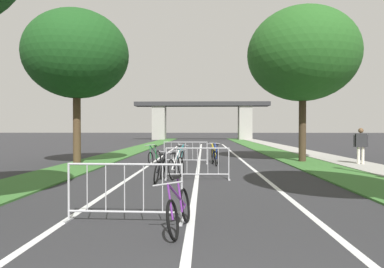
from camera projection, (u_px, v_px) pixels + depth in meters
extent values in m
cube|color=#386B2D|center=(135.00, 150.00, 27.67)|extent=(2.14, 63.39, 0.05)
cube|color=#386B2D|center=(267.00, 150.00, 27.33)|extent=(2.14, 63.39, 0.05)
cube|color=#9E9B93|center=(293.00, 150.00, 27.27)|extent=(1.92, 63.39, 0.08)
cube|color=silver|center=(199.00, 158.00, 19.91)|extent=(0.14, 36.67, 0.01)
cube|color=silver|center=(239.00, 158.00, 19.83)|extent=(0.14, 36.67, 0.01)
cube|color=silver|center=(160.00, 158.00, 19.98)|extent=(0.14, 36.67, 0.01)
cube|color=#2D2D30|center=(202.00, 104.00, 53.86)|extent=(20.54, 2.93, 0.63)
cube|color=#9E9B93|center=(159.00, 123.00, 54.12)|extent=(1.97, 2.40, 5.16)
cube|color=#9E9B93|center=(245.00, 123.00, 53.69)|extent=(1.97, 2.40, 5.16)
cylinder|color=#4C3823|center=(77.00, 129.00, 16.18)|extent=(0.35, 0.35, 3.31)
ellipsoid|color=#194719|center=(77.00, 54.00, 16.13)|extent=(4.77, 4.77, 4.05)
cylinder|color=#3D2D1E|center=(302.00, 129.00, 17.44)|extent=(0.35, 0.35, 3.32)
ellipsoid|color=#23561E|center=(303.00, 54.00, 17.39)|extent=(5.47, 5.47, 4.65)
cylinder|color=#ADADB2|center=(69.00, 192.00, 6.31)|extent=(0.04, 0.04, 1.05)
cube|color=#ADADB2|center=(69.00, 220.00, 6.32)|extent=(0.08, 0.44, 0.03)
cylinder|color=#ADADB2|center=(182.00, 193.00, 6.17)|extent=(0.04, 0.04, 1.05)
cube|color=#ADADB2|center=(182.00, 222.00, 6.18)|extent=(0.08, 0.44, 0.03)
cylinder|color=#ADADB2|center=(124.00, 164.00, 6.23)|extent=(2.05, 0.12, 0.04)
cylinder|color=#ADADB2|center=(125.00, 212.00, 6.25)|extent=(2.05, 0.12, 0.04)
cylinder|color=#ADADB2|center=(87.00, 187.00, 6.29)|extent=(0.02, 0.02, 0.87)
cylinder|color=#ADADB2|center=(106.00, 187.00, 6.26)|extent=(0.02, 0.02, 0.87)
cylinder|color=#ADADB2|center=(125.00, 188.00, 6.24)|extent=(0.02, 0.02, 0.87)
cylinder|color=#ADADB2|center=(143.00, 188.00, 6.22)|extent=(0.02, 0.02, 0.87)
cylinder|color=#ADADB2|center=(163.00, 188.00, 6.19)|extent=(0.02, 0.02, 0.87)
cylinder|color=#ADADB2|center=(166.00, 164.00, 11.44)|extent=(0.04, 0.04, 1.05)
cube|color=#ADADB2|center=(166.00, 179.00, 11.45)|extent=(0.07, 0.44, 0.03)
cylinder|color=#ADADB2|center=(229.00, 164.00, 11.42)|extent=(0.04, 0.04, 1.05)
cube|color=#ADADB2|center=(229.00, 179.00, 11.43)|extent=(0.07, 0.44, 0.03)
cylinder|color=#ADADB2|center=(197.00, 148.00, 11.42)|extent=(2.05, 0.08, 0.04)
cylinder|color=#ADADB2|center=(197.00, 174.00, 11.44)|extent=(2.05, 0.08, 0.04)
cylinder|color=#ADADB2|center=(176.00, 161.00, 11.44)|extent=(0.02, 0.02, 0.87)
cylinder|color=#ADADB2|center=(187.00, 161.00, 11.43)|extent=(0.02, 0.02, 0.87)
cylinder|color=#ADADB2|center=(197.00, 161.00, 11.43)|extent=(0.02, 0.02, 0.87)
cylinder|color=#ADADB2|center=(208.00, 161.00, 11.43)|extent=(0.02, 0.02, 0.87)
cylinder|color=#ADADB2|center=(218.00, 161.00, 11.42)|extent=(0.02, 0.02, 0.87)
cylinder|color=#ADADB2|center=(164.00, 153.00, 16.75)|extent=(0.04, 0.04, 1.05)
cube|color=#ADADB2|center=(164.00, 163.00, 16.75)|extent=(0.07, 0.44, 0.03)
cylinder|color=#ADADB2|center=(207.00, 153.00, 16.62)|extent=(0.04, 0.04, 1.05)
cube|color=#ADADB2|center=(207.00, 164.00, 16.63)|extent=(0.07, 0.44, 0.03)
cylinder|color=#ADADB2|center=(185.00, 142.00, 16.67)|extent=(2.05, 0.10, 0.04)
cylinder|color=#ADADB2|center=(185.00, 160.00, 16.69)|extent=(2.05, 0.10, 0.04)
cylinder|color=#ADADB2|center=(171.00, 151.00, 16.72)|extent=(0.02, 0.02, 0.87)
cylinder|color=#ADADB2|center=(178.00, 151.00, 16.70)|extent=(0.02, 0.02, 0.87)
cylinder|color=#ADADB2|center=(185.00, 151.00, 16.68)|extent=(0.02, 0.02, 0.87)
cylinder|color=#ADADB2|center=(193.00, 151.00, 16.66)|extent=(0.02, 0.02, 0.87)
cylinder|color=#ADADB2|center=(200.00, 151.00, 16.64)|extent=(0.02, 0.02, 0.87)
torus|color=black|center=(185.00, 205.00, 6.22)|extent=(0.22, 0.63, 0.61)
torus|color=black|center=(173.00, 220.00, 5.21)|extent=(0.22, 0.63, 0.61)
cylinder|color=#662884|center=(177.00, 195.00, 5.74)|extent=(0.26, 0.98, 0.56)
cylinder|color=#662884|center=(180.00, 194.00, 5.93)|extent=(0.14, 0.13, 0.59)
cylinder|color=#662884|center=(184.00, 208.00, 6.05)|extent=(0.06, 0.33, 0.07)
cylinder|color=#662884|center=(170.00, 202.00, 5.24)|extent=(0.12, 0.11, 0.53)
cube|color=black|center=(177.00, 177.00, 5.97)|extent=(0.14, 0.25, 0.07)
cylinder|color=#99999E|center=(168.00, 184.00, 5.26)|extent=(0.47, 0.09, 0.10)
torus|color=black|center=(217.00, 159.00, 15.55)|extent=(0.19, 0.68, 0.67)
torus|color=black|center=(213.00, 157.00, 16.54)|extent=(0.19, 0.68, 0.67)
cylinder|color=#1E389E|center=(216.00, 151.00, 16.02)|extent=(0.09, 0.98, 0.68)
cylinder|color=#1E389E|center=(216.00, 152.00, 15.83)|extent=(0.13, 0.11, 0.68)
cylinder|color=#1E389E|center=(216.00, 159.00, 15.71)|extent=(0.07, 0.33, 0.08)
cylinder|color=#1E389E|center=(214.00, 150.00, 16.52)|extent=(0.12, 0.08, 0.65)
cube|color=black|center=(217.00, 144.00, 15.79)|extent=(0.13, 0.25, 0.06)
cylinder|color=#99999E|center=(215.00, 143.00, 16.49)|extent=(0.51, 0.09, 0.08)
torus|color=black|center=(217.00, 157.00, 16.69)|extent=(0.20, 0.67, 0.66)
torus|color=black|center=(213.00, 155.00, 17.64)|extent=(0.20, 0.67, 0.66)
cylinder|color=gold|center=(214.00, 150.00, 17.13)|extent=(0.24, 0.91, 0.63)
cylinder|color=gold|center=(215.00, 151.00, 16.96)|extent=(0.10, 0.12, 0.67)
cylinder|color=gold|center=(216.00, 157.00, 16.85)|extent=(0.07, 0.31, 0.08)
cylinder|color=gold|center=(212.00, 149.00, 17.61)|extent=(0.09, 0.10, 0.60)
cube|color=black|center=(214.00, 144.00, 16.91)|extent=(0.14, 0.25, 0.06)
cylinder|color=#99999E|center=(212.00, 144.00, 17.58)|extent=(0.47, 0.11, 0.07)
torus|color=black|center=(158.00, 157.00, 16.75)|extent=(0.23, 0.65, 0.64)
torus|color=black|center=(151.00, 159.00, 15.70)|extent=(0.23, 0.65, 0.64)
cylinder|color=#1E7238|center=(154.00, 151.00, 16.25)|extent=(0.30, 1.03, 0.65)
cylinder|color=#1E7238|center=(156.00, 152.00, 16.46)|extent=(0.09, 0.13, 0.60)
cylinder|color=#1E7238|center=(157.00, 158.00, 16.58)|extent=(0.09, 0.35, 0.08)
cylinder|color=#1E7238|center=(150.00, 152.00, 15.73)|extent=(0.10, 0.11, 0.62)
cube|color=black|center=(155.00, 146.00, 16.49)|extent=(0.15, 0.26, 0.06)
cylinder|color=#99999E|center=(150.00, 145.00, 15.75)|extent=(0.47, 0.12, 0.08)
torus|color=black|center=(157.00, 173.00, 10.51)|extent=(0.19, 0.71, 0.70)
torus|color=black|center=(163.00, 169.00, 11.54)|extent=(0.19, 0.71, 0.70)
cylinder|color=black|center=(161.00, 162.00, 10.99)|extent=(0.19, 1.00, 0.59)
cylinder|color=black|center=(160.00, 164.00, 10.80)|extent=(0.13, 0.13, 0.59)
cylinder|color=black|center=(158.00, 173.00, 10.68)|extent=(0.04, 0.34, 0.08)
cylinder|color=black|center=(164.00, 160.00, 11.50)|extent=(0.12, 0.10, 0.56)
cube|color=black|center=(161.00, 154.00, 10.75)|extent=(0.12, 0.25, 0.06)
cylinder|color=#99999E|center=(165.00, 152.00, 11.47)|extent=(0.42, 0.06, 0.09)
torus|color=black|center=(175.00, 159.00, 15.73)|extent=(0.27, 0.63, 0.60)
torus|color=black|center=(181.00, 157.00, 16.78)|extent=(0.27, 0.63, 0.60)
cylinder|color=#197A7F|center=(179.00, 152.00, 16.21)|extent=(0.37, 1.02, 0.63)
cylinder|color=#197A7F|center=(178.00, 153.00, 16.01)|extent=(0.15, 0.15, 0.63)
cylinder|color=#197A7F|center=(176.00, 159.00, 15.90)|extent=(0.09, 0.35, 0.07)
cylinder|color=#197A7F|center=(183.00, 151.00, 16.74)|extent=(0.15, 0.12, 0.60)
cube|color=black|center=(179.00, 146.00, 15.95)|extent=(0.15, 0.26, 0.07)
cylinder|color=#99999E|center=(184.00, 145.00, 16.70)|extent=(0.48, 0.13, 0.12)
torus|color=black|center=(172.00, 170.00, 11.31)|extent=(0.26, 0.69, 0.68)
torus|color=black|center=(181.00, 166.00, 12.35)|extent=(0.26, 0.69, 0.68)
cylinder|color=silver|center=(175.00, 160.00, 11.81)|extent=(0.19, 1.04, 0.59)
cylinder|color=silver|center=(174.00, 162.00, 11.61)|extent=(0.13, 0.11, 0.56)
cylinder|color=silver|center=(173.00, 170.00, 11.48)|extent=(0.11, 0.34, 0.08)
cylinder|color=silver|center=(180.00, 158.00, 12.33)|extent=(0.12, 0.08, 0.56)
cube|color=black|center=(173.00, 153.00, 11.58)|extent=(0.15, 0.26, 0.06)
cylinder|color=#99999E|center=(179.00, 151.00, 12.31)|extent=(0.52, 0.14, 0.09)
cylinder|color=beige|center=(363.00, 156.00, 15.83)|extent=(0.12, 0.12, 0.84)
cylinder|color=beige|center=(359.00, 156.00, 15.87)|extent=(0.12, 0.12, 0.84)
cube|color=#262628|center=(361.00, 140.00, 15.84)|extent=(0.50, 0.36, 0.60)
cylinder|color=#262628|center=(367.00, 141.00, 15.78)|extent=(0.10, 0.10, 0.54)
cylinder|color=#262628|center=(355.00, 141.00, 15.90)|extent=(0.10, 0.10, 0.54)
sphere|color=brown|center=(361.00, 131.00, 15.83)|extent=(0.23, 0.23, 0.23)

